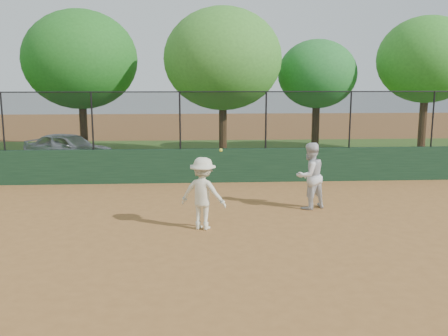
{
  "coord_description": "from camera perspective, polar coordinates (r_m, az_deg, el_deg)",
  "views": [
    {
      "loc": [
        -0.01,
        -11.33,
        3.67
      ],
      "look_at": [
        0.8,
        2.2,
        1.2
      ],
      "focal_mm": 40.0,
      "sensor_mm": 36.0,
      "label": 1
    }
  ],
  "objects": [
    {
      "name": "tree_2",
      "position": [
        22.32,
        -0.13,
        12.34
      ],
      "size": [
        5.19,
        4.71,
        6.71
      ],
      "color": "#492F1A",
      "rests_on": "ground"
    },
    {
      "name": "ground",
      "position": [
        11.91,
        -3.24,
        -7.64
      ],
      "size": [
        80.0,
        80.0,
        0.0
      ],
      "primitive_type": "plane",
      "color": "#966030",
      "rests_on": "ground"
    },
    {
      "name": "tree_3",
      "position": [
        24.43,
        10.6,
        10.48
      ],
      "size": [
        3.75,
        3.41,
        5.45
      ],
      "color": "#382512",
      "rests_on": "ground"
    },
    {
      "name": "player_second",
      "position": [
        14.22,
        9.78,
        -0.89
      ],
      "size": [
        1.14,
        1.06,
        1.88
      ],
      "primitive_type": "imported",
      "rotation": [
        0.0,
        0.0,
        3.64
      ],
      "color": "silver",
      "rests_on": "ground"
    },
    {
      "name": "parked_car",
      "position": [
        22.55,
        -17.36,
        2.21
      ],
      "size": [
        4.24,
        3.04,
        1.34
      ],
      "primitive_type": "imported",
      "rotation": [
        0.0,
        0.0,
        1.15
      ],
      "color": "#ADB1B6",
      "rests_on": "ground"
    },
    {
      "name": "player_main",
      "position": [
        12.14,
        -2.42,
        -2.93
      ],
      "size": [
        1.31,
        1.04,
        2.02
      ],
      "color": "beige",
      "rests_on": "ground"
    },
    {
      "name": "back_wall",
      "position": [
        17.6,
        -3.34,
        0.26
      ],
      "size": [
        26.0,
        0.2,
        1.2
      ],
      "primitive_type": "cube",
      "color": "#193821",
      "rests_on": "ground"
    },
    {
      "name": "tree_4",
      "position": [
        25.24,
        22.19,
        11.36
      ],
      "size": [
        4.59,
        4.17,
        6.45
      ],
      "color": "#4E301B",
      "rests_on": "ground"
    },
    {
      "name": "fence_assembly",
      "position": [
        17.39,
        -3.49,
        5.58
      ],
      "size": [
        26.0,
        0.06,
        2.0
      ],
      "color": "black",
      "rests_on": "back_wall"
    },
    {
      "name": "tree_1",
      "position": [
        24.51,
        -16.11,
        11.79
      ],
      "size": [
        5.28,
        4.8,
        6.75
      ],
      "color": "#3E2A15",
      "rests_on": "ground"
    },
    {
      "name": "grass_strip",
      "position": [
        23.62,
        -3.37,
        1.37
      ],
      "size": [
        36.0,
        12.0,
        0.01
      ],
      "primitive_type": "cube",
      "color": "#32591B",
      "rests_on": "ground"
    }
  ]
}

